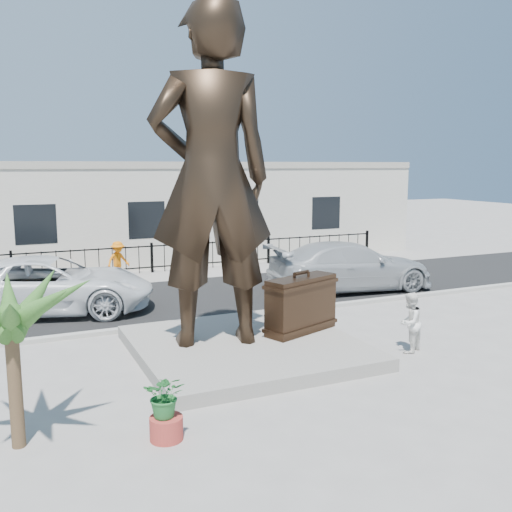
{
  "coord_description": "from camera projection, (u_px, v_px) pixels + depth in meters",
  "views": [
    {
      "loc": [
        -5.78,
        -10.83,
        4.55
      ],
      "look_at": [
        0.0,
        2.0,
        2.3
      ],
      "focal_mm": 40.0,
      "sensor_mm": 36.0,
      "label": 1
    }
  ],
  "objects": [
    {
      "name": "worker",
      "position": [
        118.0,
        261.0,
        22.68
      ],
      "size": [
        1.14,
        0.92,
        1.54
      ],
      "primitive_type": "imported",
      "rotation": [
        0.0,
        0.0,
        0.41
      ],
      "color": "orange",
      "rests_on": "far_sidewalk"
    },
    {
      "name": "ground",
      "position": [
        292.0,
        370.0,
        12.81
      ],
      "size": [
        100.0,
        100.0,
        0.0
      ],
      "primitive_type": "plane",
      "color": "#9E9991",
      "rests_on": "ground"
    },
    {
      "name": "statue",
      "position": [
        211.0,
        177.0,
        13.25
      ],
      "size": [
        3.19,
        2.39,
        7.93
      ],
      "primitive_type": "imported",
      "rotation": [
        0.0,
        0.0,
        2.96
      ],
      "color": "black",
      "rests_on": "plinth"
    },
    {
      "name": "shrub",
      "position": [
        166.0,
        395.0,
        9.43
      ],
      "size": [
        0.87,
        0.82,
        0.76
      ],
      "primitive_type": "imported",
      "rotation": [
        0.0,
        0.0,
        -0.42
      ],
      "color": "#236C2E",
      "rests_on": "planter"
    },
    {
      "name": "car_silver",
      "position": [
        350.0,
        266.0,
        20.81
      ],
      "size": [
        6.35,
        3.17,
        1.77
      ],
      "primitive_type": "imported",
      "rotation": [
        0.0,
        0.0,
        1.46
      ],
      "color": "#AEB1B3",
      "rests_on": "street"
    },
    {
      "name": "building",
      "position": [
        130.0,
        214.0,
        27.77
      ],
      "size": [
        28.0,
        7.0,
        4.4
      ],
      "primitive_type": "cube",
      "color": "silver",
      "rests_on": "ground"
    },
    {
      "name": "tourist",
      "position": [
        410.0,
        323.0,
        13.92
      ],
      "size": [
        0.9,
        0.83,
        1.49
      ],
      "primitive_type": "imported",
      "rotation": [
        0.0,
        0.0,
        3.61
      ],
      "color": "white",
      "rests_on": "ground"
    },
    {
      "name": "far_sidewalk",
      "position": [
        157.0,
        276.0,
        23.61
      ],
      "size": [
        40.0,
        2.5,
        0.02
      ],
      "primitive_type": "cube",
      "color": "#9E9991",
      "rests_on": "ground"
    },
    {
      "name": "palm_tree",
      "position": [
        19.0,
        446.0,
        9.32
      ],
      "size": [
        1.8,
        1.8,
        3.2
      ],
      "primitive_type": null,
      "color": "#305D21",
      "rests_on": "ground"
    },
    {
      "name": "fence",
      "position": [
        152.0,
        259.0,
        24.24
      ],
      "size": [
        22.0,
        0.1,
        1.2
      ],
      "primitive_type": "cube",
      "color": "black",
      "rests_on": "ground"
    },
    {
      "name": "suitcase",
      "position": [
        301.0,
        305.0,
        14.58
      ],
      "size": [
        2.14,
        1.32,
        1.44
      ],
      "primitive_type": "cube",
      "rotation": [
        0.0,
        0.0,
        0.36
      ],
      "color": "#332215",
      "rests_on": "plinth"
    },
    {
      "name": "planter",
      "position": [
        166.0,
        428.0,
        9.52
      ],
      "size": [
        0.56,
        0.56,
        0.4
      ],
      "primitive_type": "cylinder",
      "color": "#B0372E",
      "rests_on": "ground"
    },
    {
      "name": "street",
      "position": [
        186.0,
        296.0,
        20.01
      ],
      "size": [
        40.0,
        7.0,
        0.01
      ],
      "primitive_type": "cube",
      "color": "black",
      "rests_on": "ground"
    },
    {
      "name": "plinth",
      "position": [
        246.0,
        347.0,
        13.93
      ],
      "size": [
        5.2,
        5.2,
        0.3
      ],
      "primitive_type": "cube",
      "color": "gray",
      "rests_on": "ground"
    },
    {
      "name": "car_white",
      "position": [
        49.0,
        285.0,
        17.59
      ],
      "size": [
        6.86,
        4.46,
        1.76
      ],
      "primitive_type": "imported",
      "rotation": [
        0.0,
        0.0,
        1.31
      ],
      "color": "white",
      "rests_on": "street"
    },
    {
      "name": "curb",
      "position": [
        221.0,
        319.0,
        16.85
      ],
      "size": [
        40.0,
        0.25,
        0.12
      ],
      "primitive_type": "cube",
      "color": "#A5A399",
      "rests_on": "ground"
    }
  ]
}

